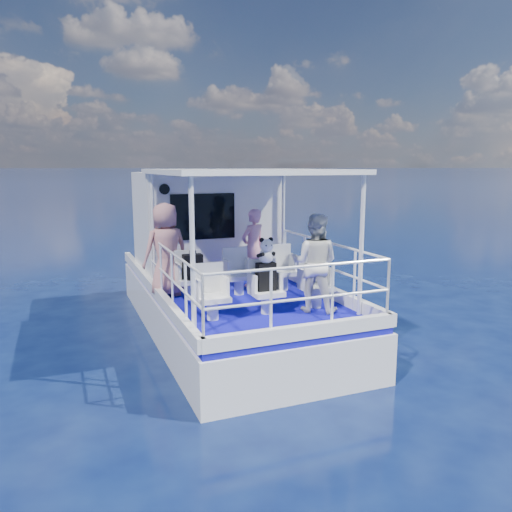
{
  "coord_description": "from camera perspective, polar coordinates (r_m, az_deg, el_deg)",
  "views": [
    {
      "loc": [
        -3.02,
        -8.21,
        3.23
      ],
      "look_at": [
        0.1,
        -0.4,
        1.71
      ],
      "focal_mm": 35.0,
      "sensor_mm": 36.0,
      "label": 1
    }
  ],
  "objects": [
    {
      "name": "ground",
      "position": [
        9.32,
        -1.5,
        -10.04
      ],
      "size": [
        2000.0,
        2000.0,
        0.0
      ],
      "primitive_type": "plane",
      "color": "#08123B",
      "rests_on": "ground"
    },
    {
      "name": "hull",
      "position": [
        10.22,
        -3.47,
        -8.22
      ],
      "size": [
        3.0,
        7.0,
        1.6
      ],
      "primitive_type": "cube",
      "color": "white",
      "rests_on": "ground"
    },
    {
      "name": "deck",
      "position": [
        9.98,
        -3.52,
        -3.58
      ],
      "size": [
        2.9,
        6.9,
        0.1
      ],
      "primitive_type": "cube",
      "color": "#0B0879",
      "rests_on": "hull"
    },
    {
      "name": "cabin",
      "position": [
        11.0,
        -5.72,
        3.76
      ],
      "size": [
        2.85,
        2.0,
        2.2
      ],
      "primitive_type": "cube",
      "color": "white",
      "rests_on": "deck"
    },
    {
      "name": "canopy",
      "position": [
        8.56,
        -1.13,
        9.63
      ],
      "size": [
        3.0,
        3.2,
        0.08
      ],
      "primitive_type": "cube",
      "color": "white",
      "rests_on": "cabin"
    },
    {
      "name": "canopy_posts",
      "position": [
        8.6,
        -0.98,
        2.01
      ],
      "size": [
        2.77,
        2.97,
        2.2
      ],
      "color": "white",
      "rests_on": "deck"
    },
    {
      "name": "railings",
      "position": [
        8.41,
        -0.18,
        -2.33
      ],
      "size": [
        2.84,
        3.59,
        1.0
      ],
      "primitive_type": null,
      "color": "white",
      "rests_on": "deck"
    },
    {
      "name": "seat_port_fwd",
      "position": [
        8.93,
        -7.42,
        -3.71
      ],
      "size": [
        0.48,
        0.46,
        0.38
      ],
      "primitive_type": "cube",
      "color": "white",
      "rests_on": "deck"
    },
    {
      "name": "seat_center_fwd",
      "position": [
        9.19,
        -1.97,
        -3.24
      ],
      "size": [
        0.48,
        0.46,
        0.38
      ],
      "primitive_type": "cube",
      "color": "white",
      "rests_on": "deck"
    },
    {
      "name": "seat_stbd_fwd",
      "position": [
        9.52,
        3.14,
        -2.77
      ],
      "size": [
        0.48,
        0.46,
        0.38
      ],
      "primitive_type": "cube",
      "color": "white",
      "rests_on": "deck"
    },
    {
      "name": "seat_port_aft",
      "position": [
        7.72,
        -4.99,
        -5.89
      ],
      "size": [
        0.48,
        0.46,
        0.38
      ],
      "primitive_type": "cube",
      "color": "white",
      "rests_on": "deck"
    },
    {
      "name": "seat_center_aft",
      "position": [
        8.01,
        1.21,
        -5.25
      ],
      "size": [
        0.48,
        0.46,
        0.38
      ],
      "primitive_type": "cube",
      "color": "white",
      "rests_on": "deck"
    },
    {
      "name": "seat_stbd_aft",
      "position": [
        8.4,
        6.89,
        -4.61
      ],
      "size": [
        0.48,
        0.46,
        0.38
      ],
      "primitive_type": "cube",
      "color": "white",
      "rests_on": "deck"
    },
    {
      "name": "passenger_port_fwd",
      "position": [
        9.09,
        -10.25,
        0.69
      ],
      "size": [
        0.71,
        0.57,
        1.7
      ],
      "primitive_type": "imported",
      "rotation": [
        0.0,
        0.0,
        3.34
      ],
      "color": "tan",
      "rests_on": "deck"
    },
    {
      "name": "passenger_stbd_fwd",
      "position": [
        9.73,
        -0.32,
        0.95
      ],
      "size": [
        0.65,
        0.55,
        1.52
      ],
      "primitive_type": "imported",
      "rotation": [
        0.0,
        0.0,
        3.54
      ],
      "color": "pink",
      "rests_on": "deck"
    },
    {
      "name": "passenger_stbd_aft",
      "position": [
        8.07,
        6.71,
        -0.78
      ],
      "size": [
        0.98,
        0.95,
        1.59
      ],
      "primitive_type": "imported",
      "rotation": [
        0.0,
        0.0,
        2.47
      ],
      "color": "white",
      "rests_on": "deck"
    },
    {
      "name": "backpack_port",
      "position": [
        8.77,
        -7.25,
        -1.23
      ],
      "size": [
        0.33,
        0.19,
        0.44
      ],
      "primitive_type": "cube",
      "color": "black",
      "rests_on": "seat_port_fwd"
    },
    {
      "name": "backpack_center",
      "position": [
        7.91,
        1.14,
        -2.38
      ],
      "size": [
        0.3,
        0.17,
        0.45
      ],
      "primitive_type": "cube",
      "color": "black",
      "rests_on": "seat_center_aft"
    },
    {
      "name": "compact_camera",
      "position": [
        8.74,
        -7.25,
        0.42
      ],
      "size": [
        0.11,
        0.07,
        0.07
      ],
      "primitive_type": "cube",
      "color": "black",
      "rests_on": "backpack_port"
    },
    {
      "name": "panda",
      "position": [
        7.82,
        1.17,
        0.64
      ],
      "size": [
        0.26,
        0.22,
        0.4
      ],
      "primitive_type": null,
      "color": "white",
      "rests_on": "backpack_center"
    }
  ]
}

